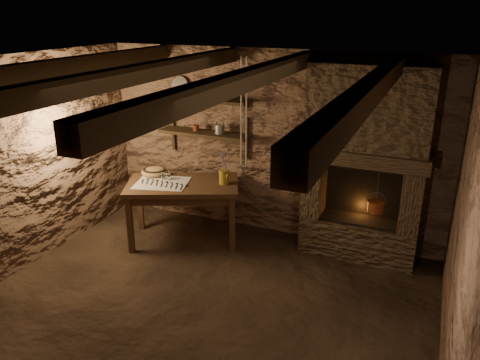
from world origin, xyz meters
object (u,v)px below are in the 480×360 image
at_px(iron_stockpot, 214,92).
at_px(wooden_bowl, 155,172).
at_px(work_table, 184,210).
at_px(stoneware_jug, 224,170).
at_px(red_pot, 376,206).

bearing_deg(iron_stockpot, wooden_bowl, -146.37).
distance_m(work_table, stoneware_jug, 0.75).
height_order(stoneware_jug, wooden_bowl, stoneware_jug).
relative_size(stoneware_jug, wooden_bowl, 1.20).
relative_size(stoneware_jug, iron_stockpot, 1.86).
bearing_deg(work_table, wooden_bowl, 142.51).
height_order(work_table, iron_stockpot, iron_stockpot).
height_order(wooden_bowl, iron_stockpot, iron_stockpot).
distance_m(work_table, wooden_bowl, 0.64).
xyz_separation_m(wooden_bowl, red_pot, (2.79, 0.33, -0.13)).
bearing_deg(stoneware_jug, red_pot, -8.22).
bearing_deg(work_table, stoneware_jug, -3.98).
relative_size(wooden_bowl, red_pot, 0.64).
xyz_separation_m(work_table, stoneware_jug, (0.49, 0.18, 0.54)).
distance_m(stoneware_jug, red_pot, 1.86).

